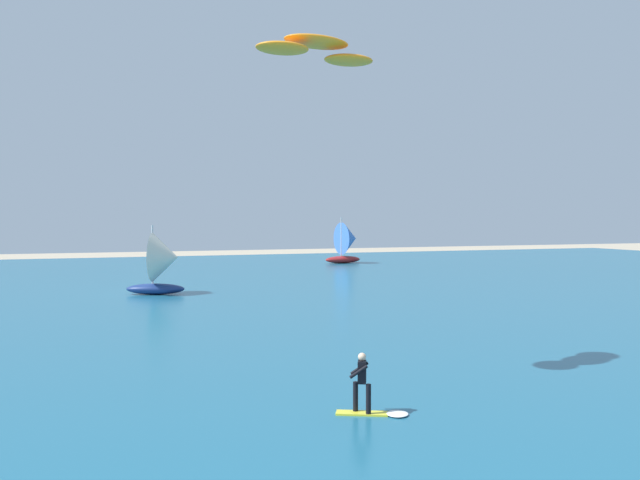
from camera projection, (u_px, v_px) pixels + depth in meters
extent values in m
cube|color=#1E607F|center=(156.00, 292.00, 51.04)|extent=(160.00, 90.00, 0.10)
cube|color=yellow|center=(362.00, 413.00, 19.23)|extent=(1.45, 1.03, 0.05)
cylinder|color=black|center=(368.00, 399.00, 19.08)|extent=(0.14, 0.14, 0.80)
cylinder|color=black|center=(356.00, 396.00, 19.36)|extent=(0.14, 0.14, 0.80)
cube|color=black|center=(362.00, 372.00, 19.20)|extent=(0.36, 0.42, 0.60)
sphere|color=beige|center=(362.00, 357.00, 19.18)|extent=(0.22, 0.22, 0.22)
cylinder|color=black|center=(359.00, 372.00, 18.99)|extent=(0.49, 0.31, 0.39)
cylinder|color=black|center=(359.00, 368.00, 19.42)|extent=(0.49, 0.31, 0.39)
ellipsoid|color=white|center=(397.00, 414.00, 19.13)|extent=(0.85, 0.90, 0.08)
ellipsoid|color=orange|center=(317.00, 42.00, 23.46)|extent=(2.78, 2.14, 0.29)
ellipsoid|color=orange|center=(282.00, 48.00, 22.61)|extent=(2.16, 1.94, 0.29)
ellipsoid|color=orange|center=(349.00, 60.00, 24.33)|extent=(2.16, 1.94, 0.29)
ellipsoid|color=maroon|center=(343.00, 260.00, 81.66)|extent=(4.56, 1.99, 0.83)
cylinder|color=silver|center=(341.00, 237.00, 81.48)|extent=(0.14, 0.14, 4.42)
cone|color=#3F72CC|center=(349.00, 239.00, 81.93)|extent=(2.32, 3.90, 3.72)
ellipsoid|color=navy|center=(155.00, 289.00, 48.84)|extent=(4.23, 2.73, 0.75)
cylinder|color=silver|center=(152.00, 254.00, 48.76)|extent=(0.13, 0.13, 4.00)
cone|color=silver|center=(165.00, 257.00, 48.77)|extent=(2.85, 3.77, 3.36)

